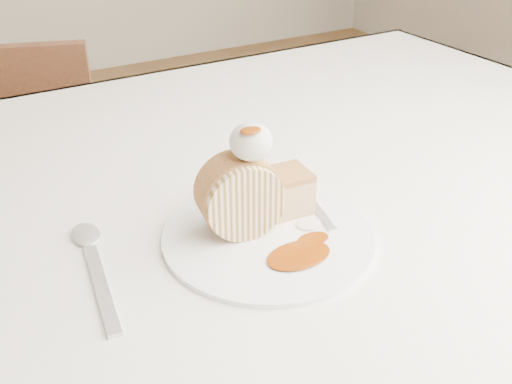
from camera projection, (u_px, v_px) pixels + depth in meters
table at (240, 224)px, 0.83m from camera, size 1.40×0.90×0.75m
chair_far at (32, 168)px, 1.43m from camera, size 0.47×0.47×0.78m
plate at (268, 235)px, 0.64m from camera, size 0.26×0.26×0.01m
roulade_slice at (240, 196)px, 0.62m from camera, size 0.10×0.06×0.09m
cake_chunk at (286, 194)px, 0.67m from camera, size 0.06×0.05×0.04m
whipped_cream at (251, 142)px, 0.59m from camera, size 0.05×0.05×0.04m
caramel_drizzle at (251, 126)px, 0.57m from camera, size 0.02×0.02×0.01m
caramel_pool at (299, 255)px, 0.60m from camera, size 0.08×0.05×0.00m
fork at (316, 208)px, 0.68m from camera, size 0.05×0.14×0.00m
spoon at (101, 287)px, 0.57m from camera, size 0.05×0.18×0.00m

